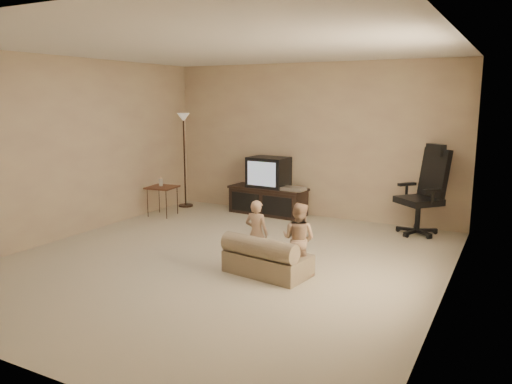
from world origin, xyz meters
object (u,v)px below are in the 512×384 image
(tv_stand, at_px, (268,191))
(toddler_left, at_px, (257,233))
(toddler_right, at_px, (299,239))
(office_chair, at_px, (423,202))
(child_sofa, at_px, (265,259))
(side_table, at_px, (162,187))
(floor_lamp, at_px, (184,139))

(tv_stand, height_order, toddler_left, tv_stand)
(tv_stand, height_order, toddler_right, tv_stand)
(tv_stand, distance_m, toddler_left, 2.68)
(office_chair, distance_m, child_sofa, 2.88)
(side_table, height_order, floor_lamp, floor_lamp)
(office_chair, relative_size, floor_lamp, 0.77)
(tv_stand, xyz_separation_m, child_sofa, (1.30, -2.67, -0.22))
(floor_lamp, bearing_deg, office_chair, 1.22)
(side_table, bearing_deg, toddler_left, -30.43)
(child_sofa, relative_size, toddler_left, 1.26)
(toddler_right, bearing_deg, office_chair, -107.44)
(office_chair, xyz_separation_m, floor_lamp, (-4.13, -0.09, 0.76))
(tv_stand, xyz_separation_m, floor_lamp, (-1.60, -0.17, 0.82))
(toddler_right, bearing_deg, floor_lamp, -32.36)
(tv_stand, bearing_deg, office_chair, 1.91)
(child_sofa, bearing_deg, toddler_left, 144.59)
(tv_stand, height_order, floor_lamp, floor_lamp)
(side_table, bearing_deg, floor_lamp, 96.37)
(side_table, relative_size, child_sofa, 0.67)
(tv_stand, height_order, office_chair, office_chair)
(side_table, bearing_deg, toddler_right, -26.34)
(toddler_left, bearing_deg, floor_lamp, -42.66)
(floor_lamp, xyz_separation_m, toddler_left, (2.67, -2.28, -0.83))
(office_chair, distance_m, toddler_left, 2.78)
(toddler_left, relative_size, toddler_right, 0.97)
(office_chair, relative_size, side_table, 1.95)
(side_table, xyz_separation_m, toddler_left, (2.59, -1.52, -0.08))
(office_chair, height_order, floor_lamp, floor_lamp)
(child_sofa, bearing_deg, office_chair, 72.99)
(child_sofa, height_order, toddler_left, toddler_left)
(office_chair, height_order, toddler_left, office_chair)
(office_chair, bearing_deg, side_table, -127.32)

